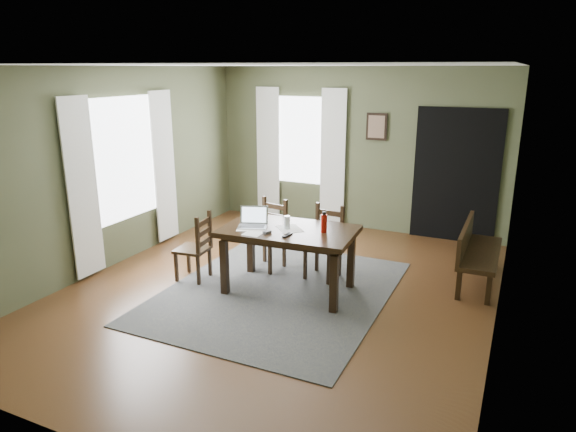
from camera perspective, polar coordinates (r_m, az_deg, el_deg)
The scene contains 24 objects.
ground at distance 6.44m, azimuth -1.14°, elevation -8.44°, with size 5.00×6.00×0.01m.
room_shell at distance 5.91m, azimuth -1.23°, elevation 7.69°, with size 5.02×6.02×2.71m.
rug at distance 6.43m, azimuth -1.14°, elevation -8.35°, with size 2.60×3.20×0.01m.
dining_table at distance 6.21m, azimuth 0.08°, elevation -2.29°, with size 1.65×1.05×0.80m.
chair_end at distance 6.73m, azimuth -10.21°, elevation -3.48°, with size 0.43×0.43×0.90m.
chair_back_left at distance 7.02m, azimuth -2.10°, elevation -2.14°, with size 0.48×0.48×0.95m.
chair_back_right at distance 6.72m, azimuth 4.10°, elevation -3.03°, with size 0.45×0.45×0.95m.
bench at distance 6.93m, azimuth 20.05°, elevation -3.44°, with size 0.44×1.38×0.78m.
laptop at distance 6.28m, azimuth -3.88°, elevation -0.57°, with size 0.41×0.37×0.24m.
computer_mouse at distance 6.00m, azimuth -2.35°, elevation -1.81°, with size 0.06×0.10×0.03m, color #3F3F42.
tv_remote at distance 5.91m, azimuth -0.07°, elevation -2.13°, with size 0.05×0.17×0.02m, color black.
drinking_glass at distance 6.15m, azimuth -0.11°, elevation -0.71°, with size 0.07×0.07×0.16m, color silver.
water_bottle at distance 6.02m, azimuth 4.02°, elevation -0.77°, with size 0.08×0.08×0.25m.
paper_a at distance 6.23m, azimuth -4.60°, elevation -1.30°, with size 0.23×0.29×0.00m, color white.
paper_c at distance 6.17m, azimuth 0.17°, elevation -1.42°, with size 0.26×0.33×0.00m, color white.
paper_e at distance 6.04m, azimuth -3.77°, elevation -1.86°, with size 0.21×0.27×0.00m, color white.
window_left at distance 7.53m, azimuth -17.76°, elevation 6.05°, with size 0.01×1.30×1.70m.
window_back at distance 9.05m, azimuth 1.38°, elevation 8.40°, with size 1.00×0.01×1.50m.
curtain_left_near at distance 6.98m, azimuth -21.89°, elevation 2.80°, with size 0.03×0.48×2.30m.
curtain_left_far at distance 8.17m, azimuth -13.60°, elevation 5.32°, with size 0.03×0.48×2.30m.
curtain_back_left at distance 9.32m, azimuth -2.23°, elevation 7.07°, with size 0.44×0.03×2.30m.
curtain_back_right at distance 8.83m, azimuth 5.00°, elevation 6.51°, with size 0.44×0.03×2.30m.
framed_picture at distance 8.57m, azimuth 9.81°, elevation 9.75°, with size 0.34×0.03×0.44m.
doorway_back at distance 8.43m, azimuth 18.15°, elevation 4.26°, with size 1.30×0.03×2.10m.
Camera 1 is at (2.57, -5.25, 2.68)m, focal length 32.00 mm.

